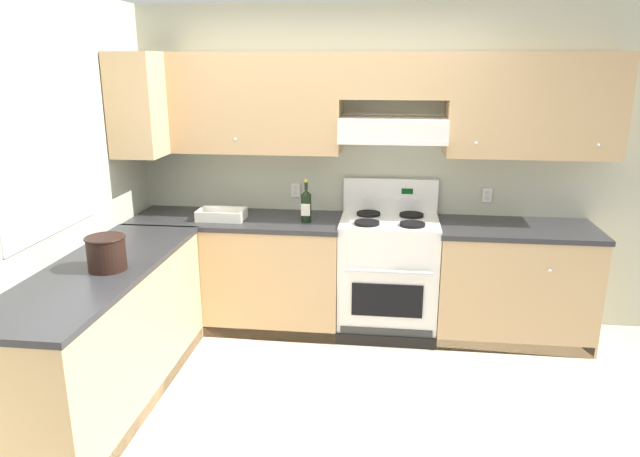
{
  "coord_description": "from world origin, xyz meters",
  "views": [
    {
      "loc": [
        0.5,
        -3.15,
        2.11
      ],
      "look_at": [
        0.03,
        0.7,
        1.0
      ],
      "focal_mm": 32.82,
      "sensor_mm": 36.0,
      "label": 1
    }
  ],
  "objects_px": {
    "stove": "(388,274)",
    "wine_bottle": "(306,205)",
    "bowl": "(222,216)",
    "bucket": "(106,252)"
  },
  "relations": [
    {
      "from": "stove",
      "to": "wine_bottle",
      "type": "bearing_deg",
      "value": -174.66
    },
    {
      "from": "bowl",
      "to": "bucket",
      "type": "distance_m",
      "value": 1.26
    },
    {
      "from": "wine_bottle",
      "to": "bowl",
      "type": "relative_size",
      "value": 0.91
    },
    {
      "from": "stove",
      "to": "wine_bottle",
      "type": "xyz_separation_m",
      "value": [
        -0.64,
        -0.06,
        0.57
      ]
    },
    {
      "from": "wine_bottle",
      "to": "bowl",
      "type": "height_order",
      "value": "wine_bottle"
    },
    {
      "from": "bowl",
      "to": "bucket",
      "type": "height_order",
      "value": "bucket"
    },
    {
      "from": "stove",
      "to": "wine_bottle",
      "type": "relative_size",
      "value": 3.58
    },
    {
      "from": "wine_bottle",
      "to": "bowl",
      "type": "distance_m",
      "value": 0.68
    },
    {
      "from": "stove",
      "to": "bowl",
      "type": "height_order",
      "value": "stove"
    },
    {
      "from": "bucket",
      "to": "stove",
      "type": "bearing_deg",
      "value": 37.53
    }
  ]
}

